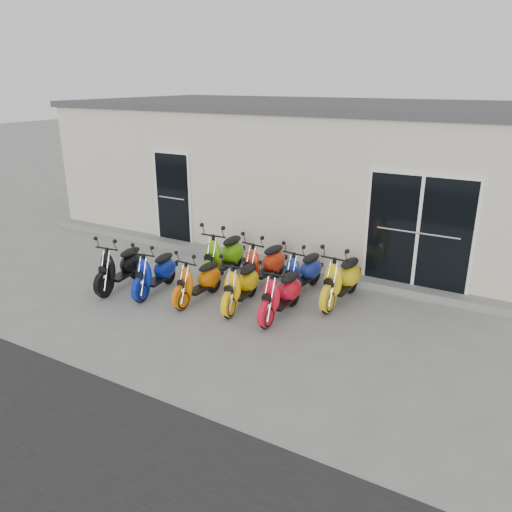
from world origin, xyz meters
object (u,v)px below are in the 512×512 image
Objects in this scene: scooter_front_blue at (155,266)px; scooter_back_red at (264,257)px; scooter_back_yellow at (342,272)px; scooter_back_green at (223,249)px; scooter_back_blue at (303,266)px; scooter_front_black at (120,260)px; scooter_front_red at (281,287)px; scooter_front_orange_b at (241,278)px; scooter_front_orange_a at (198,274)px.

scooter_back_red is (1.62, 1.35, 0.04)m from scooter_front_blue.
scooter_back_red is 1.63m from scooter_back_yellow.
scooter_back_green is 1.74m from scooter_back_blue.
scooter_front_black is 1.03× the size of scooter_back_blue.
scooter_back_red reaches higher than scooter_back_blue.
scooter_front_red reaches higher than scooter_back_blue.
scooter_front_orange_b is at bearing -141.90° from scooter_back_yellow.
scooter_back_blue is at bearing 178.37° from scooter_back_yellow.
scooter_front_orange_b reaches higher than scooter_front_orange_a.
scooter_back_yellow reaches higher than scooter_back_red.
scooter_back_green is at bearing 53.92° from scooter_front_blue.
scooter_front_blue is 0.98× the size of scooter_back_blue.
scooter_front_blue is at bearing 4.26° from scooter_front_black.
scooter_front_blue is 0.99× the size of scooter_front_orange_b.
scooter_front_red is at bearing -0.12° from scooter_front_black.
scooter_back_red is (-0.13, 1.07, 0.04)m from scooter_front_orange_b.
scooter_back_yellow reaches higher than scooter_front_orange_b.
scooter_front_black is at bearing -148.81° from scooter_back_blue.
scooter_back_green is at bearing 151.25° from scooter_front_red.
scooter_front_red is 1.43m from scooter_back_red.
scooter_front_red is at bearing -42.98° from scooter_back_red.
scooter_front_orange_b is at bearing -77.09° from scooter_back_red.
scooter_back_blue is (2.44, 1.40, 0.01)m from scooter_front_blue.
scooter_back_yellow is (2.31, 1.24, 0.08)m from scooter_front_orange_a.
scooter_back_green reaches higher than scooter_back_blue.
scooter_front_orange_b is at bearing 2.31° from scooter_front_black.
scooter_front_orange_b is 1.46m from scooter_back_green.
scooter_back_green is (-1.04, 1.02, 0.08)m from scooter_front_orange_b.
scooter_front_orange_b is (0.81, 0.18, 0.02)m from scooter_front_orange_a.
scooter_back_blue is at bearing 9.27° from scooter_back_red.
scooter_front_blue is at bearing -154.82° from scooter_back_yellow.
scooter_back_yellow is at bearing 5.38° from scooter_back_red.
scooter_back_yellow is (2.54, 0.04, -0.03)m from scooter_back_green.
scooter_front_blue is 0.93× the size of scooter_back_red.
scooter_front_orange_a is 1.98m from scooter_back_blue.
scooter_front_blue is 0.95m from scooter_front_orange_a.
scooter_back_green is (1.46, 1.45, 0.06)m from scooter_front_black.
scooter_front_blue is 1.78m from scooter_front_orange_b.
scooter_front_black is 1.71m from scooter_front_orange_a.
scooter_back_red is at bearing -171.46° from scooter_back_blue.
scooter_back_blue is at bearing 43.99° from scooter_front_orange_a.
scooter_back_yellow reaches higher than scooter_back_blue.
scooter_front_black is 0.76m from scooter_front_blue.
scooter_back_blue reaches higher than scooter_front_blue.
scooter_front_black is 1.09× the size of scooter_front_orange_a.
scooter_back_yellow is (0.81, -0.06, 0.05)m from scooter_back_blue.
scooter_front_orange_b is at bearing 179.82° from scooter_front_red.
scooter_back_green is (-1.85, 1.02, 0.07)m from scooter_front_red.
scooter_back_red is 1.06× the size of scooter_back_blue.
scooter_front_red is 1.27m from scooter_back_yellow.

